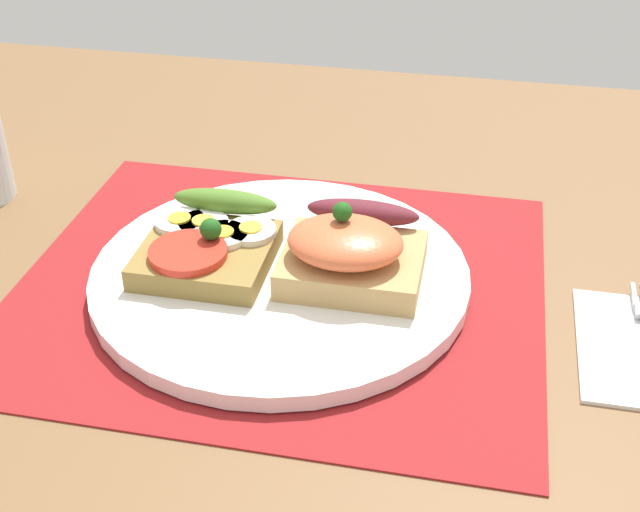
% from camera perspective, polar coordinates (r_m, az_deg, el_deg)
% --- Properties ---
extents(ground_plane, '(1.20, 0.90, 0.03)m').
position_cam_1_polar(ground_plane, '(0.65, -2.60, -3.13)').
color(ground_plane, brown).
extents(placemat, '(0.38, 0.33, 0.00)m').
position_cam_1_polar(placemat, '(0.64, -2.64, -1.87)').
color(placemat, maroon).
rests_on(placemat, ground_plane).
extents(plate, '(0.28, 0.28, 0.01)m').
position_cam_1_polar(plate, '(0.63, -2.66, -1.30)').
color(plate, white).
rests_on(plate, placemat).
extents(sandwich_egg_tomato, '(0.09, 0.11, 0.04)m').
position_cam_1_polar(sandwich_egg_tomato, '(0.64, -7.39, 0.87)').
color(sandwich_egg_tomato, olive).
rests_on(sandwich_egg_tomato, plate).
extents(sandwich_salmon, '(0.10, 0.10, 0.06)m').
position_cam_1_polar(sandwich_salmon, '(0.61, 2.02, 0.34)').
color(sandwich_salmon, tan).
rests_on(sandwich_salmon, plate).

